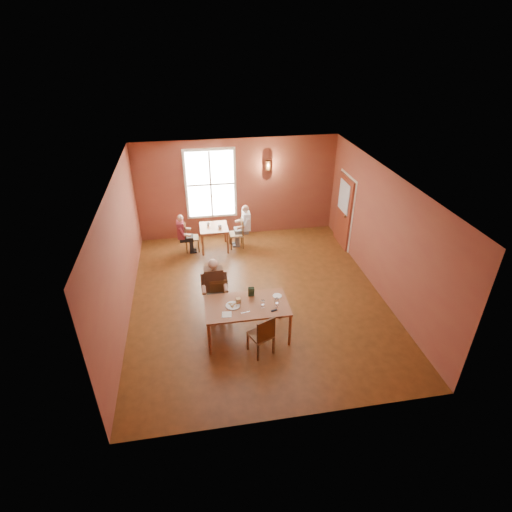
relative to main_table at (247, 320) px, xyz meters
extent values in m
cube|color=brown|center=(0.45, 1.31, -0.40)|extent=(6.00, 7.00, 0.01)
cube|color=brown|center=(0.45, 4.81, 1.10)|extent=(6.00, 0.04, 3.00)
cube|color=brown|center=(0.45, -2.19, 1.10)|extent=(6.00, 0.04, 3.00)
cube|color=brown|center=(-2.55, 1.31, 1.10)|extent=(0.04, 7.00, 3.00)
cube|color=brown|center=(3.45, 1.31, 1.10)|extent=(0.04, 7.00, 3.00)
cube|color=white|center=(0.45, 1.31, 2.60)|extent=(6.00, 7.00, 0.04)
cube|color=white|center=(-0.35, 4.76, 1.30)|extent=(1.36, 0.10, 1.96)
cube|color=maroon|center=(3.39, 3.61, 0.65)|extent=(0.12, 1.04, 2.10)
cylinder|color=brown|center=(1.35, 4.71, 1.80)|extent=(0.16, 0.16, 0.28)
cylinder|color=silver|center=(-0.29, 0.01, 0.42)|extent=(0.37, 0.37, 0.04)
cube|color=tan|center=(-0.16, 0.07, 0.46)|extent=(0.10, 0.10, 0.11)
cube|color=#253F2A|center=(0.14, 0.29, 0.51)|extent=(0.13, 0.07, 0.21)
cube|color=silver|center=(-0.06, -0.24, 0.40)|extent=(0.19, 0.05, 0.00)
cube|color=white|center=(-0.44, -0.25, 0.41)|extent=(0.21, 0.21, 0.01)
cylinder|color=white|center=(0.68, 0.19, 0.41)|extent=(0.22, 0.22, 0.02)
cube|color=black|center=(0.51, -0.28, 0.41)|extent=(0.14, 0.08, 0.02)
imported|color=silver|center=(-0.20, 3.83, 0.35)|extent=(0.12, 0.12, 0.09)
imported|color=silver|center=(-0.53, 4.04, 0.35)|extent=(0.12, 0.12, 0.09)
camera|label=1|loc=(-0.91, -6.49, 5.39)|focal=28.00mm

